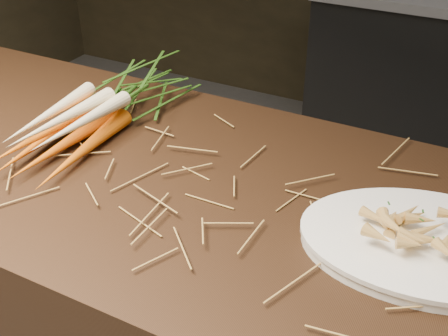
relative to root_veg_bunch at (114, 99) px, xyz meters
The scene contains 4 objects.
straw_bedding 0.57m from the root_veg_bunch, 13.66° to the right, with size 1.40×0.60×0.02m, color olive, non-canonical shape.
root_veg_bunch is the anchor object (origin of this frame).
serving_platter 0.74m from the root_veg_bunch, 10.95° to the right, with size 0.41×0.27×0.02m, color white, non-canonical shape.
roasted_veg_heap 0.73m from the root_veg_bunch, 10.95° to the right, with size 0.20×0.14×0.05m, color #BB863A, non-canonical shape.
Camera 1 is at (0.20, -0.46, 1.50)m, focal length 45.00 mm.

